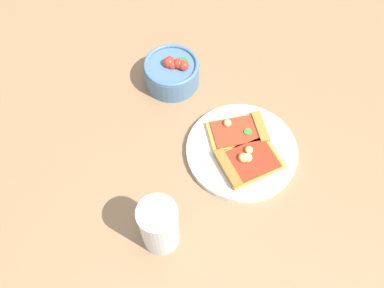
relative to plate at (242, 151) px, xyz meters
name	(u,v)px	position (x,y,z in m)	size (l,w,h in m)	color
ground_plane	(246,153)	(0.01, -0.01, -0.01)	(2.40, 2.40, 0.00)	#93704C
plate	(242,151)	(0.00, 0.00, 0.00)	(0.23, 0.23, 0.01)	silver
pizza_slice_near	(246,162)	(-0.02, -0.03, 0.01)	(0.14, 0.13, 0.03)	gold
pizza_slice_far	(241,131)	(0.03, 0.03, 0.01)	(0.14, 0.13, 0.02)	gold
salad_bowl	(172,72)	(0.05, 0.24, 0.03)	(0.12, 0.12, 0.08)	#4C7299
soda_glass	(159,226)	(-0.24, 0.00, 0.05)	(0.07, 0.07, 0.12)	silver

